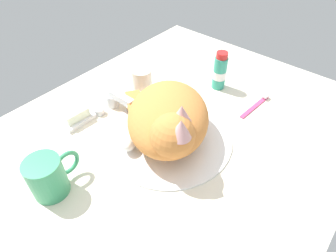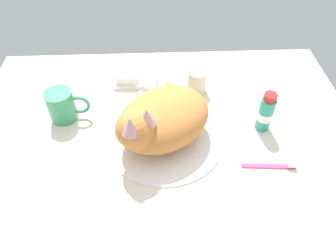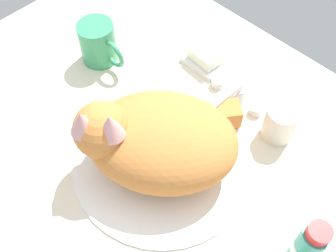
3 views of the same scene
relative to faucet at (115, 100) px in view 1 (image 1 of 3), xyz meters
The scene contains 10 objects.
ground_plane 20.18cm from the faucet, 90.00° to the right, with size 110.00×82.50×3.00cm, color silver.
sink_basin 19.89cm from the faucet, 90.00° to the right, with size 32.87×32.87×0.97cm, color white.
faucet is the anchor object (origin of this frame).
cat 21.21cm from the faucet, 93.16° to the right, with size 32.30×33.37×15.97cm.
coffee_mug 30.25cm from the faucet, 159.12° to the right, with size 11.96×7.68×9.20cm.
rinse_cup 11.06cm from the faucet, ahead, with size 6.05×6.05×7.26cm.
soap_dish 11.90cm from the faucet, 160.20° to the left, with size 9.00×6.40×1.20cm, color white.
soap_bar 11.76cm from the faucet, 160.20° to the left, with size 6.64×4.49×2.61cm, color silver.
toothpaste_bottle 32.65cm from the faucet, 31.91° to the right, with size 4.14×4.14×12.05cm.
toothbrush 41.06cm from the faucet, 49.27° to the right, with size 13.69×2.40×1.60cm.
Camera 1 is at (-39.95, -33.46, 53.03)cm, focal length 30.63 mm.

